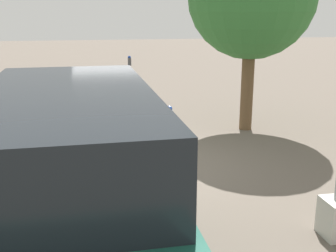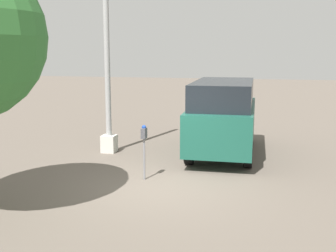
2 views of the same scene
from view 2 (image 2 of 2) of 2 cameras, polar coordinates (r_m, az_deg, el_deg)
The scene contains 4 objects.
ground_plane at distance 10.20m, azimuth -1.58°, elevation -8.18°, with size 80.00×80.00×0.00m, color #60564C.
parking_meter_near at distance 10.48m, azimuth -3.26°, elevation -1.84°, with size 0.20×0.12×1.40m.
lamp_post at distance 13.32m, azimuth -8.19°, elevation 6.38°, with size 0.44×0.44×6.57m.
parked_van at distance 13.17m, azimuth 7.49°, elevation 1.46°, with size 4.73×1.95×2.30m.
Camera 2 is at (-9.37, -2.43, 3.21)m, focal length 45.00 mm.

